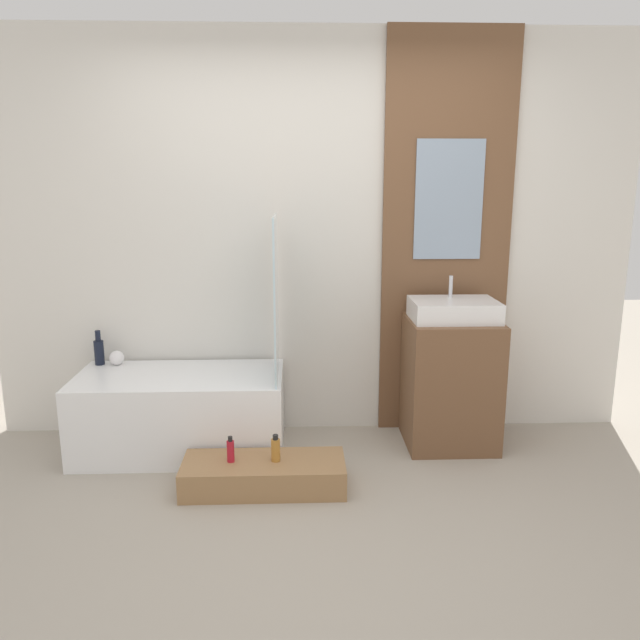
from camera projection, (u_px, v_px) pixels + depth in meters
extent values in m
plane|color=#A39989|center=(324.00, 560.00, 2.82)|extent=(12.00, 12.00, 0.00)
cube|color=silver|center=(314.00, 239.00, 4.07)|extent=(4.20, 0.06, 2.60)
cube|color=brown|center=(446.00, 239.00, 4.05)|extent=(0.84, 0.03, 2.60)
cube|color=#8C9EB2|center=(449.00, 200.00, 3.98)|extent=(0.44, 0.01, 0.75)
cube|color=white|center=(181.00, 413.00, 3.91)|extent=(1.27, 0.64, 0.50)
cube|color=silver|center=(179.00, 375.00, 3.85)|extent=(0.99, 0.45, 0.01)
cube|color=silver|center=(276.00, 298.00, 3.74)|extent=(0.01, 0.54, 0.98)
cube|color=#997047|center=(264.00, 474.00, 3.46)|extent=(0.90, 0.35, 0.16)
cube|color=brown|center=(450.00, 382.00, 3.98)|extent=(0.56, 0.51, 0.82)
cube|color=white|center=(454.00, 310.00, 3.88)|extent=(0.53, 0.37, 0.13)
cylinder|color=silver|center=(451.00, 286.00, 3.95)|extent=(0.02, 0.02, 0.14)
cylinder|color=black|center=(99.00, 353.00, 4.05)|extent=(0.06, 0.06, 0.16)
cylinder|color=black|center=(98.00, 336.00, 4.02)|extent=(0.03, 0.03, 0.07)
sphere|color=white|center=(117.00, 358.00, 4.05)|extent=(0.09, 0.09, 0.09)
cylinder|color=#B21928|center=(231.00, 451.00, 3.42)|extent=(0.04, 0.04, 0.12)
cylinder|color=black|center=(230.00, 439.00, 3.40)|extent=(0.02, 0.02, 0.03)
cylinder|color=#B2752D|center=(276.00, 450.00, 3.43)|extent=(0.05, 0.05, 0.13)
cylinder|color=black|center=(275.00, 437.00, 3.41)|extent=(0.03, 0.03, 0.03)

